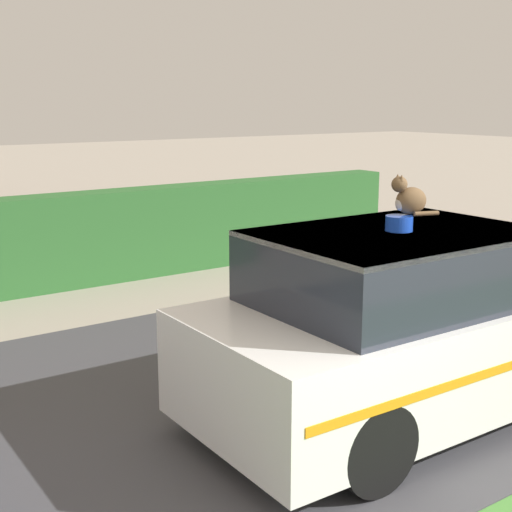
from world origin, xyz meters
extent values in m
cube|color=#424247|center=(0.00, 3.38, 0.01)|extent=(28.00, 5.07, 0.01)
cube|color=#2D662D|center=(1.27, 7.82, 0.65)|extent=(9.58, 0.53, 1.31)
cylinder|color=black|center=(2.53, 2.90, 0.33)|extent=(0.65, 0.21, 0.65)
cylinder|color=black|center=(0.01, 1.40, 0.33)|extent=(0.65, 0.21, 0.65)
cylinder|color=black|center=(0.02, 2.92, 0.33)|extent=(0.65, 0.21, 0.65)
cube|color=white|center=(1.27, 2.15, 0.60)|extent=(4.06, 1.75, 0.83)
cube|color=#232833|center=(0.94, 2.15, 1.30)|extent=(2.19, 1.57, 0.57)
cube|color=white|center=(0.94, 2.15, 1.57)|extent=(2.19, 1.57, 0.04)
cube|color=orange|center=(1.26, 1.28, 0.67)|extent=(3.84, 0.04, 0.07)
cube|color=orange|center=(1.27, 3.01, 0.67)|extent=(3.84, 0.04, 0.07)
cylinder|color=blue|center=(0.94, 2.15, 1.65)|extent=(0.22, 0.22, 0.12)
ellipsoid|color=brown|center=(1.06, 2.15, 1.82)|extent=(0.29, 0.25, 0.22)
ellipsoid|color=beige|center=(0.98, 2.18, 1.80)|extent=(0.10, 0.11, 0.12)
sphere|color=brown|center=(0.96, 2.19, 1.95)|extent=(0.13, 0.13, 0.13)
cone|color=brown|center=(0.97, 2.22, 2.00)|extent=(0.05, 0.05, 0.05)
cone|color=brown|center=(0.95, 2.15, 2.00)|extent=(0.05, 0.05, 0.05)
cylinder|color=brown|center=(1.12, 2.03, 1.73)|extent=(0.21, 0.10, 0.04)
camera|label=1|loc=(-3.12, -1.72, 2.60)|focal=50.00mm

